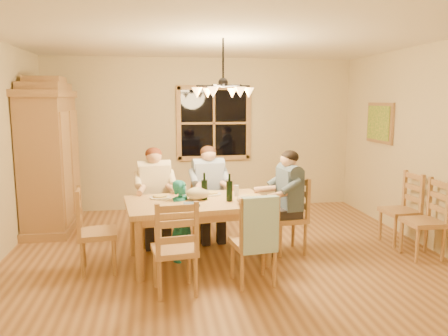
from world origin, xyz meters
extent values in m
plane|color=brown|center=(0.00, 0.00, 0.00)|extent=(5.50, 5.50, 0.00)
cube|color=white|center=(0.00, 0.00, 2.70)|extent=(5.50, 5.00, 0.02)
cube|color=beige|center=(0.00, 2.50, 1.35)|extent=(5.50, 0.02, 2.70)
cube|color=beige|center=(2.75, 0.00, 1.35)|extent=(0.02, 5.00, 2.70)
cube|color=black|center=(0.20, 2.48, 1.55)|extent=(1.20, 0.03, 1.20)
cube|color=#A27A47|center=(0.20, 2.46, 1.55)|extent=(1.30, 0.06, 1.30)
cube|color=olive|center=(2.72, 1.20, 1.60)|extent=(0.04, 0.78, 0.64)
cube|color=#1E6B2D|center=(2.69, 1.20, 1.60)|extent=(0.02, 0.68, 0.54)
cylinder|color=black|center=(0.00, 0.00, 2.44)|extent=(0.02, 0.02, 0.53)
sphere|color=black|center=(0.00, 0.00, 2.17)|extent=(0.12, 0.12, 0.12)
cylinder|color=black|center=(0.16, 0.00, 2.13)|extent=(0.34, 0.02, 0.02)
cone|color=#FFB259|center=(0.32, 0.00, 2.05)|extent=(0.13, 0.13, 0.12)
cylinder|color=black|center=(0.08, 0.14, 2.13)|extent=(0.19, 0.31, 0.02)
cone|color=#FFB259|center=(0.16, 0.28, 2.05)|extent=(0.13, 0.13, 0.12)
cylinder|color=black|center=(-0.08, 0.14, 2.13)|extent=(0.19, 0.31, 0.02)
cone|color=#FFB259|center=(-0.16, 0.28, 2.05)|extent=(0.13, 0.13, 0.12)
cylinder|color=black|center=(-0.16, 0.00, 2.13)|extent=(0.34, 0.02, 0.02)
cone|color=#FFB259|center=(-0.32, 0.00, 2.05)|extent=(0.13, 0.13, 0.12)
cylinder|color=black|center=(-0.08, -0.14, 2.13)|extent=(0.19, 0.31, 0.02)
cone|color=#FFB259|center=(-0.16, -0.28, 2.05)|extent=(0.13, 0.13, 0.12)
cylinder|color=black|center=(0.08, -0.14, 2.13)|extent=(0.19, 0.31, 0.02)
cone|color=#FFB259|center=(0.16, -0.28, 2.05)|extent=(0.13, 0.13, 0.12)
cube|color=olive|center=(-2.43, 1.49, 1.00)|extent=(0.60, 1.30, 2.00)
cube|color=olive|center=(-2.43, 1.49, 2.05)|extent=(0.66, 1.40, 0.10)
cube|color=olive|center=(-2.43, 1.49, 2.15)|extent=(0.58, 1.00, 0.12)
cube|color=olive|center=(-2.43, 1.49, 2.25)|extent=(0.52, 0.55, 0.10)
cube|color=#A27A47|center=(-2.12, 1.16, 1.00)|extent=(0.03, 0.55, 1.60)
cube|color=#A27A47|center=(-2.12, 1.82, 1.00)|extent=(0.03, 0.55, 1.60)
cube|color=olive|center=(-2.43, 1.49, 0.06)|extent=(0.66, 1.40, 0.12)
cube|color=tan|center=(-0.34, -0.23, 0.73)|extent=(1.81, 1.24, 0.06)
cube|color=#A27A47|center=(-0.34, -0.23, 0.65)|extent=(1.65, 1.08, 0.10)
cylinder|color=#A27A47|center=(-1.03, -0.74, 0.35)|extent=(0.09, 0.09, 0.70)
cylinder|color=#A27A47|center=(0.45, -0.55, 0.35)|extent=(0.09, 0.09, 0.70)
cylinder|color=#A27A47|center=(-1.14, 0.09, 0.35)|extent=(0.09, 0.09, 0.70)
cylinder|color=#A27A47|center=(0.35, 0.28, 0.35)|extent=(0.09, 0.09, 0.70)
cube|color=#A27A47|center=(-0.86, 0.52, 0.45)|extent=(0.49, 0.47, 0.06)
cube|color=#A27A47|center=(-0.86, 0.52, 0.72)|extent=(0.38, 0.10, 0.54)
cube|color=#A27A47|center=(-0.12, 0.61, 0.45)|extent=(0.49, 0.47, 0.06)
cube|color=#A27A47|center=(-0.12, 0.61, 0.72)|extent=(0.38, 0.10, 0.54)
cube|color=#A27A47|center=(-0.66, -1.07, 0.45)|extent=(0.49, 0.47, 0.06)
cube|color=#A27A47|center=(-0.66, -1.07, 0.72)|extent=(0.38, 0.10, 0.54)
cube|color=#A27A47|center=(0.18, -0.97, 0.45)|extent=(0.49, 0.47, 0.06)
cube|color=#A27A47|center=(0.18, -0.97, 0.72)|extent=(0.38, 0.10, 0.54)
cube|color=#A27A47|center=(-1.51, -0.37, 0.45)|extent=(0.47, 0.49, 0.06)
cube|color=#A27A47|center=(-1.51, -0.37, 0.72)|extent=(0.10, 0.38, 0.54)
cube|color=#A27A47|center=(0.83, -0.08, 0.45)|extent=(0.47, 0.49, 0.06)
cube|color=#A27A47|center=(0.83, -0.08, 0.72)|extent=(0.10, 0.38, 0.54)
cube|color=beige|center=(-0.86, 0.52, 0.84)|extent=(0.42, 0.27, 0.52)
cube|color=#262328|center=(-0.86, 0.52, 0.53)|extent=(0.43, 0.46, 0.14)
sphere|color=tan|center=(-0.86, 0.52, 1.22)|extent=(0.21, 0.21, 0.21)
ellipsoid|color=#592614|center=(-0.86, 0.52, 1.25)|extent=(0.22, 0.22, 0.17)
cube|color=#314E89|center=(-0.12, 0.61, 0.84)|extent=(0.42, 0.27, 0.52)
cube|color=#262328|center=(-0.12, 0.61, 0.53)|extent=(0.43, 0.46, 0.14)
sphere|color=tan|center=(-0.12, 0.61, 1.22)|extent=(0.21, 0.21, 0.21)
ellipsoid|color=#381E11|center=(-0.12, 0.61, 1.25)|extent=(0.22, 0.22, 0.17)
cube|color=#45586E|center=(0.83, -0.08, 0.84)|extent=(0.27, 0.42, 0.52)
cube|color=#262328|center=(0.83, -0.08, 0.53)|extent=(0.46, 0.43, 0.14)
sphere|color=tan|center=(0.83, -0.08, 1.22)|extent=(0.21, 0.21, 0.21)
ellipsoid|color=black|center=(0.83, -0.08, 1.25)|extent=(0.22, 0.22, 0.17)
cube|color=#9FCAD7|center=(0.21, -1.16, 0.70)|extent=(0.39, 0.15, 0.58)
cylinder|color=black|center=(-0.26, -0.17, 0.93)|extent=(0.08, 0.08, 0.33)
cylinder|color=black|center=(0.03, -0.30, 0.93)|extent=(0.08, 0.08, 0.33)
cylinder|color=white|center=(-0.79, -0.03, 0.77)|extent=(0.26, 0.26, 0.02)
cylinder|color=white|center=(-0.14, 0.09, 0.77)|extent=(0.26, 0.26, 0.02)
cylinder|color=white|center=(0.31, -0.17, 0.77)|extent=(0.26, 0.26, 0.02)
cylinder|color=silver|center=(-0.50, -0.03, 0.83)|extent=(0.06, 0.06, 0.14)
cylinder|color=silver|center=(0.16, -0.04, 0.83)|extent=(0.06, 0.06, 0.14)
ellipsoid|color=tan|center=(0.19, -0.48, 0.82)|extent=(0.20, 0.20, 0.11)
cube|color=#465E81|center=(-0.43, -0.47, 0.78)|extent=(0.20, 0.16, 0.03)
ellipsoid|color=tan|center=(-0.34, -0.17, 0.84)|extent=(0.28, 0.22, 0.15)
imported|color=#1B7A7B|center=(-0.54, -0.17, 0.50)|extent=(0.43, 0.43, 1.00)
cube|color=#A27A47|center=(2.45, -0.51, 0.45)|extent=(0.43, 0.45, 0.06)
cube|color=#A27A47|center=(2.45, -0.51, 0.72)|extent=(0.06, 0.38, 0.54)
cube|color=#A27A47|center=(2.45, 0.03, 0.45)|extent=(0.44, 0.46, 0.06)
cube|color=#A27A47|center=(2.45, 0.03, 0.72)|extent=(0.07, 0.38, 0.54)
camera|label=1|loc=(-0.80, -5.35, 1.96)|focal=35.00mm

